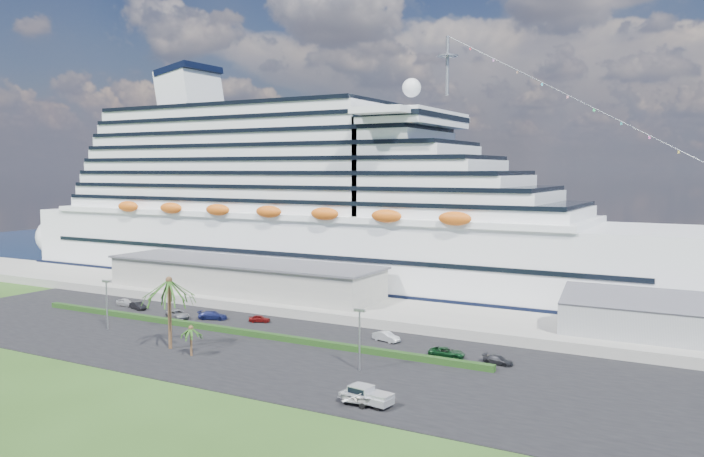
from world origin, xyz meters
The scene contains 22 objects.
ground centered at (0.00, 0.00, 0.00)m, with size 420.00×420.00×0.00m, color #284416.
asphalt_lot centered at (0.00, 11.00, 0.06)m, with size 140.00×38.00×0.12m, color black.
wharf centered at (0.00, 40.00, 0.90)m, with size 240.00×20.00×1.80m, color gray.
water centered at (0.00, 130.00, 0.01)m, with size 420.00×160.00×0.02m, color black.
cruise_ship centered at (-21.53, 64.00, 16.69)m, with size 191.00×38.00×54.00m.
terminal_building centered at (-25.00, 40.00, 5.01)m, with size 61.00×15.00×6.30m.
port_shed centered at (52.00, 40.00, 4.40)m, with size 24.00×12.31×7.37m.
hedge centered at (-8.00, 16.00, 0.57)m, with size 88.00×1.10×0.90m, color black.
lamp_post_left centered at (-28.00, 8.00, 5.34)m, with size 1.60×0.35×8.27m.
lamp_post_right centered at (20.00, 8.00, 5.34)m, with size 1.60×0.35×8.27m.
palm_tall centered at (-10.00, 4.00, 9.20)m, with size 8.82×8.82×11.13m.
palm_short centered at (-4.50, 2.50, 3.67)m, with size 3.53×3.53×4.56m.
parked_car_0 centered at (-40.64, 23.46, 0.83)m, with size 1.69×4.19×1.43m, color #B6B6B8.
parked_car_1 centered at (-36.03, 22.30, 0.83)m, with size 1.50×4.30×1.42m, color black.
parked_car_2 centered at (-23.82, 20.17, 0.84)m, with size 2.40×5.21×1.45m, color gray.
parked_car_3 centered at (-17.66, 22.47, 0.87)m, with size 2.11×5.20×1.51m, color #161D50.
parked_car_4 centered at (-9.03, 24.74, 0.75)m, with size 1.50×3.72×1.27m, color #610D0D.
parked_car_5 centered at (16.26, 23.55, 0.87)m, with size 1.60×4.58×1.51m, color #ACAFB3.
parked_car_6 centered at (27.84, 19.53, 0.84)m, with size 2.38×5.17×1.44m, color black.
parked_car_7 centered at (35.26, 19.78, 0.73)m, with size 1.71×4.21×1.22m, color black.
pickup_truck centered at (27.07, -3.38, 1.30)m, with size 6.33×3.00×2.15m.
boat_trailer centered at (26.93, -3.98, 1.23)m, with size 5.93×4.12×1.67m.
Camera 1 is at (62.67, -70.40, 26.83)m, focal length 35.00 mm.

